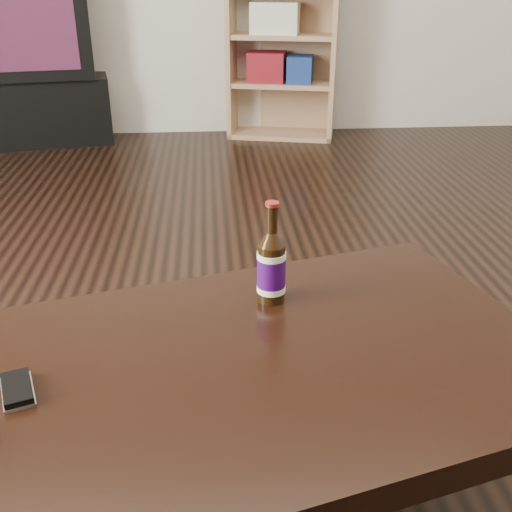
{
  "coord_description": "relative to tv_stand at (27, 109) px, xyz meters",
  "views": [
    {
      "loc": [
        -0.02,
        -1.08,
        1.0
      ],
      "look_at": [
        0.07,
        -0.05,
        0.51
      ],
      "focal_mm": 42.0,
      "sensor_mm": 36.0,
      "label": 1
    }
  ],
  "objects": [
    {
      "name": "phone",
      "position": [
        0.83,
        -3.16,
        0.21
      ],
      "size": [
        0.07,
        0.1,
        0.02
      ],
      "rotation": [
        0.0,
        0.0,
        0.35
      ],
      "color": "silver",
      "rests_on": "coffee_table"
    },
    {
      "name": "beer_bottle",
      "position": [
        1.25,
        -2.9,
        0.28
      ],
      "size": [
        0.06,
        0.06,
        0.21
      ],
      "rotation": [
        0.0,
        0.0,
        -0.09
      ],
      "color": "black",
      "rests_on": "coffee_table"
    },
    {
      "name": "tv_stand",
      "position": [
        0.0,
        0.0,
        0.0
      ],
      "size": [
        1.09,
        0.68,
        0.41
      ],
      "primitive_type": "cube",
      "rotation": [
        0.0,
        0.0,
        0.18
      ],
      "color": "black",
      "rests_on": "floor"
    },
    {
      "name": "floor",
      "position": [
        1.16,
        -2.84,
        -0.21
      ],
      "size": [
        5.0,
        6.0,
        0.01
      ],
      "primitive_type": "cube",
      "color": "black",
      "rests_on": "ground"
    },
    {
      "name": "coffee_table",
      "position": [
        1.18,
        -3.1,
        0.15
      ],
      "size": [
        1.22,
        0.9,
        0.41
      ],
      "rotation": [
        0.0,
        0.0,
        0.26
      ],
      "color": "black",
      "rests_on": "floor"
    },
    {
      "name": "bookshelf",
      "position": [
        1.62,
        0.02,
        0.45
      ],
      "size": [
        0.73,
        0.46,
        1.26
      ],
      "rotation": [
        0.0,
        0.0,
        -0.24
      ],
      "color": "#9D7455",
      "rests_on": "floor"
    },
    {
      "name": "tv",
      "position": [
        0.0,
        -0.0,
        0.53
      ],
      "size": [
        0.96,
        0.7,
        0.66
      ],
      "rotation": [
        0.0,
        0.0,
        0.18
      ],
      "color": "black",
      "rests_on": "tv_stand"
    }
  ]
}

